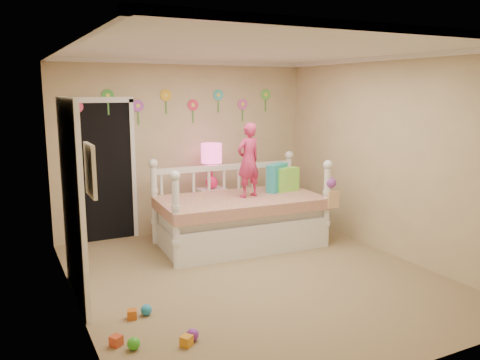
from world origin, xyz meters
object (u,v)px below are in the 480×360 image
child (248,160)px  table_lamp (211,159)px  nightstand (212,211)px  daybed (240,202)px

child → table_lamp: size_ratio=1.50×
child → nightstand: size_ratio=1.49×
daybed → child: size_ratio=2.22×
daybed → table_lamp: bearing=102.0°
child → nightstand: child is taller
daybed → table_lamp: size_ratio=3.33×
child → nightstand: (-0.23, 0.75, -0.86)m
nightstand → daybed: bearing=-83.1°
nightstand → child: bearing=-75.1°
table_lamp → nightstand: bearing=90.0°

